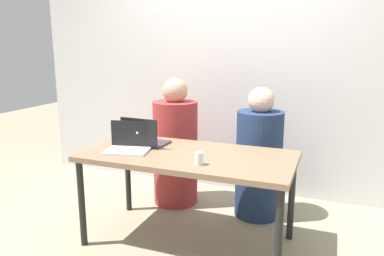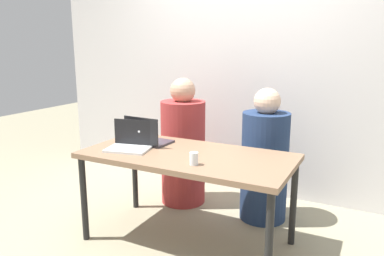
{
  "view_description": "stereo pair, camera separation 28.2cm",
  "coord_description": "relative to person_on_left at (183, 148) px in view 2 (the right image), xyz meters",
  "views": [
    {
      "loc": [
        1.0,
        -2.49,
        1.52
      ],
      "look_at": [
        0.0,
        0.08,
        0.9
      ],
      "focal_mm": 35.0,
      "sensor_mm": 36.0,
      "label": 1
    },
    {
      "loc": [
        1.26,
        -2.38,
        1.52
      ],
      "look_at": [
        0.0,
        0.08,
        0.9
      ],
      "focal_mm": 35.0,
      "sensor_mm": 36.0,
      "label": 2
    }
  ],
  "objects": [
    {
      "name": "laptop_front_left",
      "position": [
        -0.05,
        -0.77,
        0.23
      ],
      "size": [
        0.36,
        0.29,
        0.22
      ],
      "rotation": [
        0.0,
        0.0,
        0.21
      ],
      "color": "silver",
      "rests_on": "desk"
    },
    {
      "name": "laptop_back_left",
      "position": [
        -0.02,
        -0.58,
        0.23
      ],
      "size": [
        0.34,
        0.28,
        0.24
      ],
      "rotation": [
        0.0,
        0.0,
        3.08
      ],
      "color": "#39343F",
      "rests_on": "desk"
    },
    {
      "name": "back_wall",
      "position": [
        0.4,
        0.59,
        0.7
      ],
      "size": [
        4.5,
        0.1,
        2.47
      ],
      "primitive_type": "cube",
      "color": "silver",
      "rests_on": "ground"
    },
    {
      "name": "person_on_left",
      "position": [
        0.0,
        0.0,
        0.0
      ],
      "size": [
        0.47,
        0.47,
        1.22
      ],
      "rotation": [
        0.0,
        0.0,
        3.02
      ],
      "color": "#A13131",
      "rests_on": "ground"
    },
    {
      "name": "ground_plane",
      "position": [
        0.4,
        -0.67,
        -0.54
      ],
      "size": [
        12.0,
        12.0,
        0.0
      ],
      "primitive_type": "plane",
      "color": "gray"
    },
    {
      "name": "person_on_right",
      "position": [
        0.81,
        0.0,
        -0.02
      ],
      "size": [
        0.44,
        0.44,
        1.16
      ],
      "rotation": [
        0.0,
        0.0,
        3.22
      ],
      "color": "navy",
      "rests_on": "ground"
    },
    {
      "name": "water_glass_right",
      "position": [
        0.57,
        -0.89,
        0.22
      ],
      "size": [
        0.06,
        0.06,
        0.09
      ],
      "color": "white",
      "rests_on": "desk"
    },
    {
      "name": "desk",
      "position": [
        0.4,
        -0.67,
        0.12
      ],
      "size": [
        1.57,
        0.77,
        0.72
      ],
      "color": "#816148",
      "rests_on": "ground"
    }
  ]
}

